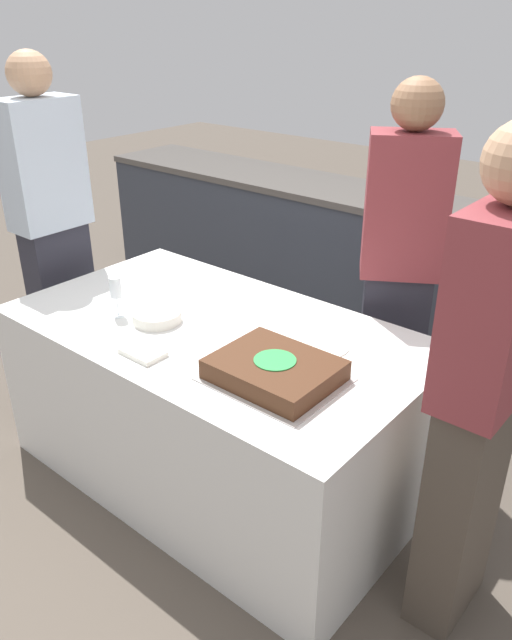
{
  "coord_description": "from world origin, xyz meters",
  "views": [
    {
      "loc": [
        1.55,
        -1.6,
        1.87
      ],
      "look_at": [
        0.22,
        0.0,
        0.84
      ],
      "focal_mm": 35.0,
      "sensor_mm": 36.0,
      "label": 1
    }
  ],
  "objects_px": {
    "wine_glass": "(116,289)",
    "person_seated_right": "(482,395)",
    "plate_stack": "(157,316)",
    "cake": "(275,370)",
    "person_seated_left": "(53,233)",
    "person_cutting_cake": "(399,271)"
  },
  "relations": [
    {
      "from": "cake",
      "to": "person_cutting_cake",
      "type": "distance_m",
      "value": 0.87
    },
    {
      "from": "cake",
      "to": "person_seated_left",
      "type": "height_order",
      "value": "person_seated_left"
    },
    {
      "from": "plate_stack",
      "to": "wine_glass",
      "type": "distance_m",
      "value": 0.2
    },
    {
      "from": "person_cutting_cake",
      "to": "cake",
      "type": "bearing_deg",
      "value": 58.51
    },
    {
      "from": "plate_stack",
      "to": "person_seated_right",
      "type": "relative_size",
      "value": 0.12
    },
    {
      "from": "person_seated_right",
      "to": "wine_glass",
      "type": "bearing_deg",
      "value": -83.05
    },
    {
      "from": "plate_stack",
      "to": "person_seated_right",
      "type": "distance_m",
      "value": 1.3
    },
    {
      "from": "wine_glass",
      "to": "person_cutting_cake",
      "type": "bearing_deg",
      "value": 47.25
    },
    {
      "from": "cake",
      "to": "wine_glass",
      "type": "bearing_deg",
      "value": -178.55
    },
    {
      "from": "person_seated_left",
      "to": "plate_stack",
      "type": "bearing_deg",
      "value": -97.45
    },
    {
      "from": "cake",
      "to": "person_seated_left",
      "type": "distance_m",
      "value": 1.52
    },
    {
      "from": "wine_glass",
      "to": "person_seated_right",
      "type": "distance_m",
      "value": 1.47
    },
    {
      "from": "person_seated_left",
      "to": "person_cutting_cake",
      "type": "bearing_deg",
      "value": -65.01
    },
    {
      "from": "wine_glass",
      "to": "person_seated_right",
      "type": "xyz_separation_m",
      "value": [
        1.46,
        0.18,
        0.01
      ]
    },
    {
      "from": "person_seated_left",
      "to": "person_seated_right",
      "type": "height_order",
      "value": "person_seated_left"
    },
    {
      "from": "plate_stack",
      "to": "person_cutting_cake",
      "type": "height_order",
      "value": "person_cutting_cake"
    },
    {
      "from": "person_cutting_cake",
      "to": "person_seated_left",
      "type": "distance_m",
      "value": 1.66
    },
    {
      "from": "wine_glass",
      "to": "person_cutting_cake",
      "type": "height_order",
      "value": "person_cutting_cake"
    },
    {
      "from": "wine_glass",
      "to": "person_seated_right",
      "type": "bearing_deg",
      "value": 6.95
    },
    {
      "from": "cake",
      "to": "person_seated_right",
      "type": "xyz_separation_m",
      "value": [
        0.65,
        0.16,
        0.09
      ]
    },
    {
      "from": "person_seated_right",
      "to": "cake",
      "type": "bearing_deg",
      "value": -76.32
    },
    {
      "from": "cake",
      "to": "person_cutting_cake",
      "type": "bearing_deg",
      "value": 90.0
    }
  ]
}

